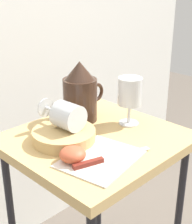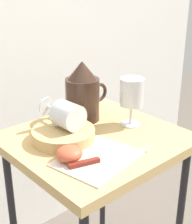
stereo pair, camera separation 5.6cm
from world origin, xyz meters
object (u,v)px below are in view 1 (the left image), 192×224
basket_tray (64,136)px  wine_glass_upright (130,94)px  apple_half_left (73,154)px  wine_glass_tipped_near (67,116)px  table (96,160)px  knife (101,160)px  pitcher (80,97)px

basket_tray → wine_glass_upright: wine_glass_upright is taller
basket_tray → apple_half_left: 0.13m
wine_glass_tipped_near → apple_half_left: 0.14m
table → knife: bearing=-130.1°
wine_glass_upright → wine_glass_tipped_near: wine_glass_upright is taller
basket_tray → apple_half_left: bearing=-119.8°
pitcher → wine_glass_tipped_near: bearing=-147.5°
wine_glass_tipped_near → apple_half_left: (-0.08, -0.11, -0.05)m
apple_half_left → knife: 0.08m
table → knife: (-0.10, -0.12, 0.09)m
table → apple_half_left: apple_half_left is taller
wine_glass_tipped_near → knife: (-0.03, -0.17, -0.07)m
wine_glass_upright → wine_glass_tipped_near: 0.22m
apple_half_left → wine_glass_tipped_near: bearing=54.5°
pitcher → wine_glass_upright: (0.09, -0.14, 0.02)m
basket_tray → knife: size_ratio=0.83×
table → basket_tray: 0.14m
pitcher → knife: 0.30m
pitcher → apple_half_left: pitcher is taller
basket_tray → pitcher: 0.18m
basket_tray → wine_glass_tipped_near: 0.06m
wine_glass_tipped_near → pitcher: bearing=32.5°
wine_glass_tipped_near → apple_half_left: wine_glass_tipped_near is taller
table → wine_glass_upright: size_ratio=4.57×
pitcher → knife: size_ratio=0.89×
knife → pitcher: bearing=57.7°
table → pitcher: pitcher is taller
table → basket_tray: (-0.09, 0.05, 0.10)m
table → pitcher: (0.06, 0.13, 0.16)m
wine_glass_upright → apple_half_left: (-0.29, -0.05, -0.08)m
pitcher → wine_glass_upright: pitcher is taller
basket_tray → wine_glass_upright: size_ratio=1.19×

